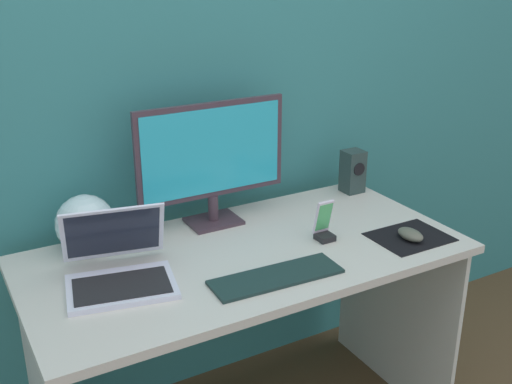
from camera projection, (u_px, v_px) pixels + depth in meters
name	position (u px, v px, depth m)	size (l,w,h in m)	color
wall_back	(185.00, 75.00, 2.17)	(6.00, 0.04, 2.50)	#2F7678
desk	(246.00, 295.00, 2.05)	(1.40, 0.69, 0.76)	beige
monitor	(212.00, 157.00, 2.11)	(0.54, 0.14, 0.43)	#3D2D36
speaker_right	(353.00, 171.00, 2.45)	(0.08, 0.08, 0.17)	#263937
laptop	(119.00, 268.00, 1.79)	(0.36, 0.36, 0.20)	silver
fishbowl	(85.00, 224.00, 1.97)	(0.19, 0.19, 0.19)	silver
keyboard_external	(276.00, 277.00, 1.82)	(0.40, 0.13, 0.01)	#192E2B
mousepad	(410.00, 237.00, 2.08)	(0.25, 0.20, 0.00)	black
mouse	(410.00, 234.00, 2.05)	(0.06, 0.10, 0.04)	#545446
phone_in_dock	(324.00, 226.00, 2.05)	(0.06, 0.06, 0.14)	black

